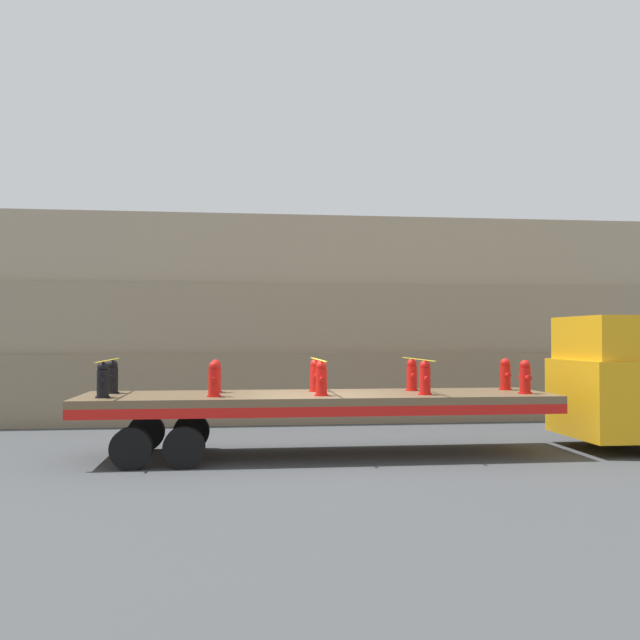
{
  "coord_description": "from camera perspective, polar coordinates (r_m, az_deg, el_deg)",
  "views": [
    {
      "loc": [
        -1.77,
        -15.13,
        2.53
      ],
      "look_at": [
        0.04,
        0.0,
        2.89
      ],
      "focal_mm": 40.0,
      "sensor_mm": 36.0,
      "label": 1
    }
  ],
  "objects": [
    {
      "name": "fire_hydrant_red_far_3",
      "position": [
        16.21,
        7.36,
        -4.41
      ],
      "size": [
        0.29,
        0.49,
        0.72
      ],
      "color": "red",
      "rests_on": "flatbed_trailer"
    },
    {
      "name": "fire_hydrant_black_far_0",
      "position": [
        15.93,
        -16.27,
        -4.42
      ],
      "size": [
        0.29,
        0.49,
        0.72
      ],
      "color": "black",
      "rests_on": "flatbed_trailer"
    },
    {
      "name": "truck_cab",
      "position": [
        17.48,
        23.05,
        -4.7
      ],
      "size": [
        2.41,
        2.75,
        2.99
      ],
      "color": "orange",
      "rests_on": "ground_plane"
    },
    {
      "name": "fire_hydrant_red_far_4",
      "position": [
        16.88,
        14.6,
        -4.26
      ],
      "size": [
        0.29,
        0.49,
        0.72
      ],
      "color": "red",
      "rests_on": "flatbed_trailer"
    },
    {
      "name": "ground_plane",
      "position": [
        15.45,
        -0.14,
        -10.79
      ],
      "size": [
        120.0,
        120.0,
        0.0
      ],
      "primitive_type": "plane",
      "color": "#3F4244"
    },
    {
      "name": "cargo_strap_middle",
      "position": [
        15.25,
        -0.14,
        -3.19
      ],
      "size": [
        0.05,
        2.74,
        0.01
      ],
      "color": "yellow",
      "rests_on": "fire_hydrant_red_near_2"
    },
    {
      "name": "cargo_strap_front",
      "position": [
        15.65,
        7.85,
        -3.13
      ],
      "size": [
        0.05,
        2.74,
        0.01
      ],
      "color": "yellow",
      "rests_on": "fire_hydrant_red_near_3"
    },
    {
      "name": "flatbed_trailer",
      "position": [
        15.26,
        -1.99,
        -6.73
      ],
      "size": [
        9.95,
        2.64,
        1.32
      ],
      "color": "brown",
      "rests_on": "ground_plane"
    },
    {
      "name": "fire_hydrant_red_far_2",
      "position": [
        15.82,
        -0.38,
        -4.5
      ],
      "size": [
        0.29,
        0.49,
        0.72
      ],
      "color": "red",
      "rests_on": "flatbed_trailer"
    },
    {
      "name": "fire_hydrant_red_near_1",
      "position": [
        14.61,
        -8.47,
        -4.74
      ],
      "size": [
        0.29,
        0.49,
        0.72
      ],
      "color": "red",
      "rests_on": "flatbed_trailer"
    },
    {
      "name": "fire_hydrant_red_near_3",
      "position": [
        15.13,
        8.4,
        -4.63
      ],
      "size": [
        0.29,
        0.49,
        0.72
      ],
      "color": "red",
      "rests_on": "flatbed_trailer"
    },
    {
      "name": "fire_hydrant_red_near_2",
      "position": [
        14.71,
        0.11,
        -4.73
      ],
      "size": [
        0.29,
        0.49,
        0.72
      ],
      "color": "red",
      "rests_on": "flatbed_trailer"
    },
    {
      "name": "fire_hydrant_red_near_4",
      "position": [
        15.84,
        16.08,
        -4.44
      ],
      "size": [
        0.29,
        0.49,
        0.72
      ],
      "color": "red",
      "rests_on": "flatbed_trailer"
    },
    {
      "name": "cargo_strap_rear",
      "position": [
        15.37,
        -16.6,
        -3.12
      ],
      "size": [
        0.05,
        2.74,
        0.01
      ],
      "color": "yellow",
      "rests_on": "fire_hydrant_black_near_0"
    },
    {
      "name": "fire_hydrant_red_far_1",
      "position": [
        15.72,
        -8.35,
        -4.5
      ],
      "size": [
        0.29,
        0.49,
        0.72
      ],
      "color": "red",
      "rests_on": "flatbed_trailer"
    },
    {
      "name": "fire_hydrant_black_near_0",
      "position": [
        14.83,
        -16.98,
        -4.65
      ],
      "size": [
        0.29,
        0.49,
        0.72
      ],
      "color": "black",
      "rests_on": "flatbed_trailer"
    },
    {
      "name": "rock_cliff",
      "position": [
        22.16,
        -2.23,
        0.02
      ],
      "size": [
        60.0,
        3.3,
        6.13
      ],
      "color": "#84755B",
      "rests_on": "ground_plane"
    }
  ]
}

